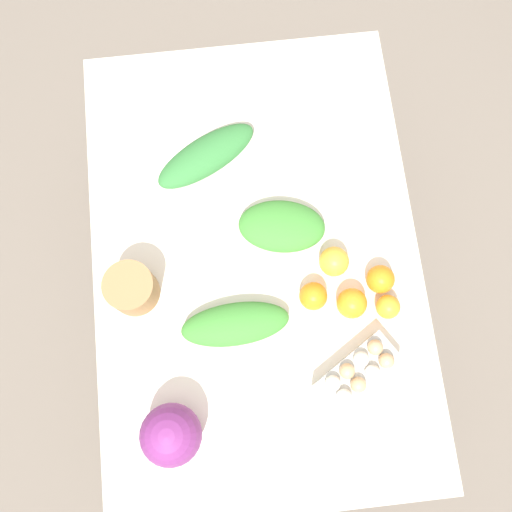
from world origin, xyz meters
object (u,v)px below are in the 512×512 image
object	(u,v)px
orange_3	(388,307)
greens_bunch_beet_tops	(282,226)
egg_carton	(358,372)
orange_1	(313,296)
cabbage_purple	(171,435)
greens_bunch_chard	(206,156)
orange_2	(334,261)
orange_4	(380,279)
paper_bag	(132,289)
orange_0	(352,303)
greens_bunch_kale	(235,324)

from	to	relation	value
orange_3	greens_bunch_beet_tops	bearing A→B (deg)	45.18
egg_carton	orange_1	xyz separation A→B (m)	(0.22, 0.09, -0.00)
cabbage_purple	greens_bunch_beet_tops	world-z (taller)	cabbage_purple
egg_carton	greens_bunch_chard	distance (m)	0.75
orange_2	orange_4	xyz separation A→B (m)	(-0.06, -0.12, -0.00)
paper_bag	orange_1	bearing A→B (deg)	-98.31
paper_bag	greens_bunch_chard	size ratio (longest dim) A/B	0.42
orange_0	orange_2	bearing A→B (deg)	14.42
orange_0	orange_4	xyz separation A→B (m)	(0.06, -0.09, -0.00)
paper_bag	orange_2	xyz separation A→B (m)	(0.02, -0.56, -0.02)
orange_1	orange_3	bearing A→B (deg)	-104.35
greens_bunch_beet_tops	orange_2	distance (m)	0.18
paper_bag	greens_bunch_chard	distance (m)	0.44
orange_0	paper_bag	bearing A→B (deg)	80.10
egg_carton	orange_0	distance (m)	0.18
greens_bunch_kale	orange_4	world-z (taller)	orange_4
orange_3	orange_0	bearing A→B (deg)	78.81
cabbage_purple	greens_bunch_beet_tops	xyz separation A→B (m)	(0.53, -0.35, -0.04)
orange_1	orange_3	distance (m)	0.21
orange_2	orange_4	size ratio (longest dim) A/B	1.06
greens_bunch_beet_tops	orange_2	size ratio (longest dim) A/B	2.93
orange_1	orange_3	world-z (taller)	orange_1
egg_carton	greens_bunch_chard	xyz separation A→B (m)	(0.66, 0.34, -0.01)
cabbage_purple	orange_0	world-z (taller)	cabbage_purple
paper_bag	orange_4	size ratio (longest dim) A/B	1.72
orange_0	orange_3	world-z (taller)	orange_0
paper_bag	greens_bunch_chard	world-z (taller)	paper_bag
egg_carton	orange_0	bearing A→B (deg)	53.92
paper_bag	orange_1	world-z (taller)	paper_bag
cabbage_purple	orange_0	xyz separation A→B (m)	(0.29, -0.51, -0.04)
orange_2	greens_bunch_kale	bearing A→B (deg)	116.05
greens_bunch_kale	orange_1	size ratio (longest dim) A/B	3.78
egg_carton	orange_4	size ratio (longest dim) A/B	3.12
greens_bunch_kale	orange_4	xyz separation A→B (m)	(0.08, -0.41, 0.00)
cabbage_purple	paper_bag	size ratio (longest dim) A/B	1.16
orange_0	orange_2	size ratio (longest dim) A/B	1.00
orange_1	orange_2	world-z (taller)	orange_2
orange_2	orange_4	world-z (taller)	orange_2
greens_bunch_chard	orange_1	world-z (taller)	orange_1
orange_1	orange_4	distance (m)	0.19
orange_2	orange_3	world-z (taller)	orange_2
egg_carton	orange_4	distance (m)	0.26
greens_bunch_chard	greens_bunch_kale	bearing A→B (deg)	-176.07
orange_0	greens_bunch_chard	bearing A→B (deg)	36.72
greens_bunch_beet_tops	orange_2	world-z (taller)	orange_2
cabbage_purple	orange_1	bearing A→B (deg)	-52.17
cabbage_purple	paper_bag	bearing A→B (deg)	11.60
egg_carton	paper_bag	distance (m)	0.65
greens_bunch_kale	orange_0	bearing A→B (deg)	-86.34
orange_3	orange_4	size ratio (longest dim) A/B	0.84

